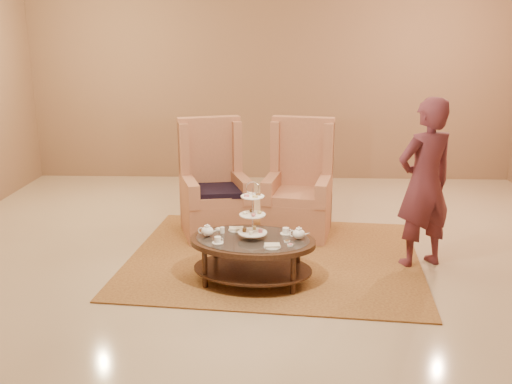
{
  "coord_description": "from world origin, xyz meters",
  "views": [
    {
      "loc": [
        0.08,
        -5.52,
        2.4
      ],
      "look_at": [
        -0.12,
        0.2,
        0.8
      ],
      "focal_mm": 40.0,
      "sensor_mm": 36.0,
      "label": 1
    }
  ],
  "objects_px": {
    "armchair_left": "(214,195)",
    "armchair_right": "(299,195)",
    "tea_table": "(253,247)",
    "person": "(424,184)"
  },
  "relations": [
    {
      "from": "armchair_left",
      "to": "armchair_right",
      "type": "relative_size",
      "value": 1.0
    },
    {
      "from": "tea_table",
      "to": "person",
      "type": "height_order",
      "value": "person"
    },
    {
      "from": "person",
      "to": "armchair_left",
      "type": "bearing_deg",
      "value": -45.92
    },
    {
      "from": "armchair_right",
      "to": "person",
      "type": "bearing_deg",
      "value": -27.65
    },
    {
      "from": "armchair_left",
      "to": "armchair_right",
      "type": "xyz_separation_m",
      "value": [
        1.05,
        0.06,
        -0.0
      ]
    },
    {
      "from": "tea_table",
      "to": "person",
      "type": "relative_size",
      "value": 0.75
    },
    {
      "from": "tea_table",
      "to": "person",
      "type": "xyz_separation_m",
      "value": [
        1.76,
        0.52,
        0.52
      ]
    },
    {
      "from": "armchair_left",
      "to": "person",
      "type": "height_order",
      "value": "person"
    },
    {
      "from": "armchair_left",
      "to": "tea_table",
      "type": "bearing_deg",
      "value": -87.23
    },
    {
      "from": "tea_table",
      "to": "armchair_left",
      "type": "xyz_separation_m",
      "value": [
        -0.54,
        1.46,
        0.1
      ]
    }
  ]
}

